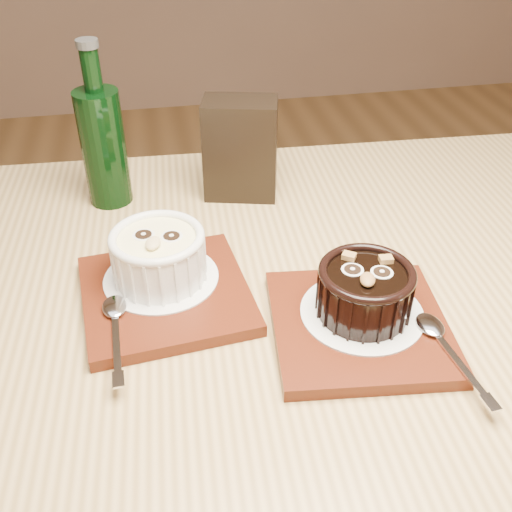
% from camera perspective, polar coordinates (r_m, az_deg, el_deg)
% --- Properties ---
extents(table, '(1.23, 0.85, 0.75)m').
position_cam_1_polar(table, '(0.72, 1.57, -10.51)').
color(table, '#9D7944').
rests_on(table, ground).
extents(tray_left, '(0.20, 0.20, 0.01)m').
position_cam_1_polar(tray_left, '(0.68, -8.57, -3.66)').
color(tray_left, '#561F0E').
rests_on(tray_left, table).
extents(doily_left, '(0.13, 0.13, 0.00)m').
position_cam_1_polar(doily_left, '(0.69, -9.01, -2.05)').
color(doily_left, white).
rests_on(doily_left, tray_left).
extents(ramekin_white, '(0.11, 0.11, 0.06)m').
position_cam_1_polar(ramekin_white, '(0.67, -9.27, 0.20)').
color(ramekin_white, white).
rests_on(ramekin_white, doily_left).
extents(spoon_left, '(0.03, 0.13, 0.01)m').
position_cam_1_polar(spoon_left, '(0.63, -13.24, -6.71)').
color(spoon_left, silver).
rests_on(spoon_left, tray_left).
extents(tray_right, '(0.20, 0.20, 0.01)m').
position_cam_1_polar(tray_right, '(0.64, 9.79, -6.55)').
color(tray_right, '#561F0E').
rests_on(tray_right, table).
extents(doily_right, '(0.13, 0.13, 0.00)m').
position_cam_1_polar(doily_right, '(0.64, 10.05, -5.31)').
color(doily_right, white).
rests_on(doily_right, tray_right).
extents(ramekin_dark, '(0.10, 0.10, 0.06)m').
position_cam_1_polar(ramekin_dark, '(0.62, 10.34, -3.12)').
color(ramekin_dark, black).
rests_on(ramekin_dark, doily_right).
extents(spoon_right, '(0.04, 0.14, 0.01)m').
position_cam_1_polar(spoon_right, '(0.62, 17.86, -8.34)').
color(spoon_right, silver).
rests_on(spoon_right, tray_right).
extents(condiment_stand, '(0.11, 0.08, 0.14)m').
position_cam_1_polar(condiment_stand, '(0.84, -1.49, 10.15)').
color(condiment_stand, black).
rests_on(condiment_stand, table).
extents(green_bottle, '(0.06, 0.06, 0.22)m').
position_cam_1_polar(green_bottle, '(0.84, -14.36, 10.34)').
color(green_bottle, black).
rests_on(green_bottle, table).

